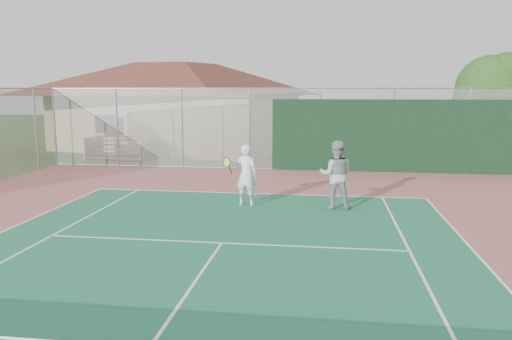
% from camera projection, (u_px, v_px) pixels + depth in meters
% --- Properties ---
extents(back_fence, '(20.08, 0.11, 3.53)m').
position_uv_depth(back_fence, '(322.00, 132.00, 21.05)').
color(back_fence, gray).
rests_on(back_fence, ground).
extents(clubhouse, '(15.40, 11.98, 5.92)m').
position_uv_depth(clubhouse, '(178.00, 97.00, 29.44)').
color(clubhouse, tan).
rests_on(clubhouse, ground).
extents(bleachers, '(3.05, 1.97, 1.11)m').
position_uv_depth(bleachers, '(120.00, 148.00, 24.83)').
color(bleachers, '#A83226').
rests_on(bleachers, ground).
extents(tree, '(3.69, 3.50, 5.15)m').
position_uv_depth(tree, '(492.00, 91.00, 23.44)').
color(tree, '#361F13').
rests_on(tree, ground).
extents(player_white_front, '(1.06, 0.72, 1.84)m').
position_uv_depth(player_white_front, '(246.00, 175.00, 14.81)').
color(player_white_front, silver).
rests_on(player_white_front, ground).
extents(player_grey_back, '(0.97, 0.77, 1.98)m').
position_uv_depth(player_grey_back, '(336.00, 175.00, 14.45)').
color(player_grey_back, '#9C9FA1').
rests_on(player_grey_back, ground).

